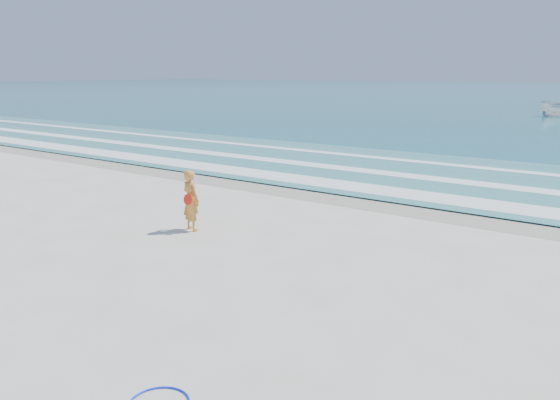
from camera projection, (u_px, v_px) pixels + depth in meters
The scene contains 7 objects.
ground at pixel (127, 296), 9.42m from camera, with size 400.00×400.00×0.00m, color silver.
wet_sand at pixel (365, 200), 16.54m from camera, with size 400.00×2.40×0.00m, color #B2A893.
shallow at pixel (426, 174), 20.48m from camera, with size 400.00×10.00×0.01m, color #59B7AD.
foam_near at pixel (384, 191), 17.55m from camera, with size 400.00×1.40×0.01m, color white.
foam_mid at pixel (418, 177), 19.85m from camera, with size 400.00×0.90×0.01m, color white.
foam_far at pixel (449, 165), 22.46m from camera, with size 400.00×0.60×0.01m, color white.
woman at pixel (191, 200), 13.20m from camera, with size 0.61×0.47×1.50m.
Camera 1 is at (7.27, -5.59, 3.78)m, focal length 35.00 mm.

